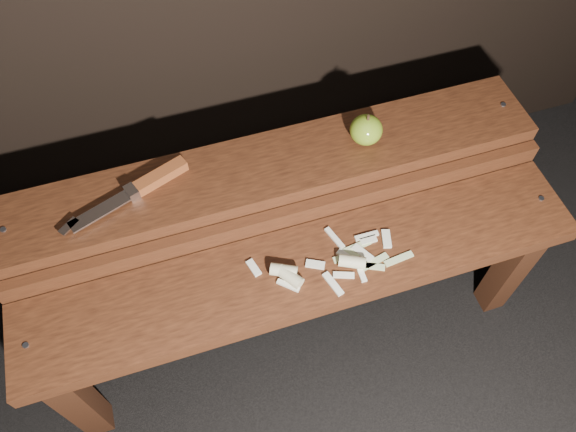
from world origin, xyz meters
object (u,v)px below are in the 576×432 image
object	(u,v)px
bench_rear_tier	(274,188)
knife	(146,185)
bench_front_tier	(305,285)
apple	(366,130)

from	to	relation	value
bench_rear_tier	knife	bearing A→B (deg)	175.84
bench_front_tier	bench_rear_tier	bearing A→B (deg)	90.00
bench_rear_tier	bench_front_tier	bearing A→B (deg)	-90.00
bench_front_tier	bench_rear_tier	size ratio (longest dim) A/B	1.00
apple	bench_rear_tier	bearing A→B (deg)	-178.84
bench_front_tier	knife	distance (m)	0.40
bench_front_tier	bench_rear_tier	xyz separation A→B (m)	(0.00, 0.23, 0.06)
bench_rear_tier	apple	distance (m)	0.24
apple	knife	bearing A→B (deg)	178.18
bench_front_tier	apple	xyz separation A→B (m)	(0.21, 0.23, 0.18)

